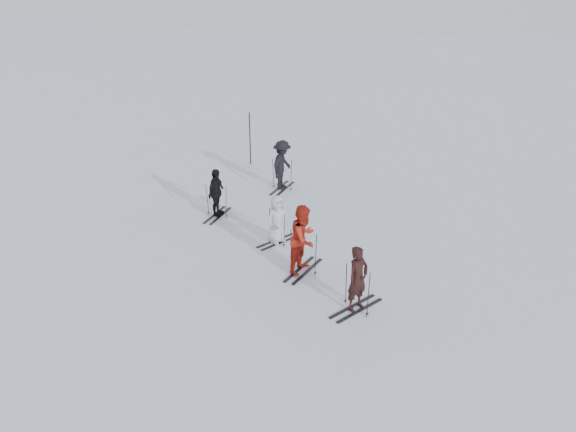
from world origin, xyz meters
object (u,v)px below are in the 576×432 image
object	(u,v)px
skier_grey	(277,220)
skier_uphill_far	(282,165)
skier_red	(304,240)
skier_near_dark	(358,280)
piste_marker	(250,139)
skier_uphill_left	(216,193)

from	to	relation	value
skier_grey	skier_uphill_far	xyz separation A→B (m)	(-1.17, 4.49, 0.18)
skier_uphill_far	skier_red	bearing A→B (deg)	-150.45
skier_near_dark	skier_grey	distance (m)	4.31
skier_near_dark	piste_marker	size ratio (longest dim) A/B	0.76
skier_red	piste_marker	xyz separation A→B (m)	(-4.61, 8.50, 0.14)
skier_grey	piste_marker	xyz separation A→B (m)	(-3.36, 6.98, 0.37)
skier_uphill_far	piste_marker	distance (m)	3.32
skier_near_dark	skier_grey	size ratio (longest dim) A/B	1.12
skier_uphill_left	piste_marker	distance (m)	5.65
skier_red	skier_grey	world-z (taller)	skier_red
skier_near_dark	skier_uphill_left	size ratio (longest dim) A/B	1.03
skier_uphill_left	skier_grey	bearing A→B (deg)	-113.66
skier_near_dark	skier_uphill_far	bearing A→B (deg)	62.40
skier_uphill_left	piste_marker	world-z (taller)	piste_marker
skier_near_dark	skier_uphill_far	size ratio (longest dim) A/B	0.91
skier_uphill_far	piste_marker	xyz separation A→B (m)	(-2.19, 2.49, 0.19)
skier_uphill_left	skier_uphill_far	world-z (taller)	skier_uphill_far
skier_uphill_left	piste_marker	xyz separation A→B (m)	(-0.74, 5.59, 0.30)
skier_uphill_left	skier_uphill_far	size ratio (longest dim) A/B	0.88
skier_uphill_left	piste_marker	bearing A→B (deg)	11.75
skier_near_dark	skier_uphill_left	distance (m)	7.19
skier_grey	skier_uphill_left	bearing A→B (deg)	95.04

